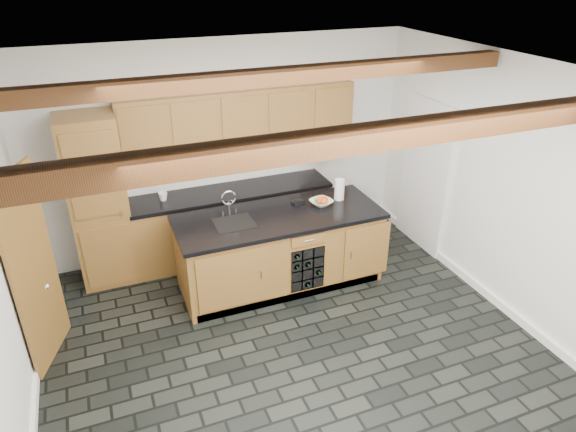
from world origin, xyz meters
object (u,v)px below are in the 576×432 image
at_px(kitchen_scale, 298,202).
at_px(fruit_bowl, 321,203).
at_px(island, 280,249).
at_px(paper_towel, 339,189).

relative_size(kitchen_scale, fruit_bowl, 0.65).
distance_m(island, paper_towel, 1.05).
distance_m(fruit_bowl, paper_towel, 0.30).
bearing_deg(island, kitchen_scale, 34.88).
bearing_deg(fruit_bowl, paper_towel, 14.13).
height_order(kitchen_scale, paper_towel, paper_towel).
bearing_deg(kitchen_scale, fruit_bowl, -44.34).
xyz_separation_m(island, paper_towel, (0.85, 0.15, 0.60)).
relative_size(fruit_bowl, paper_towel, 1.00).
bearing_deg(kitchen_scale, paper_towel, -22.29).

